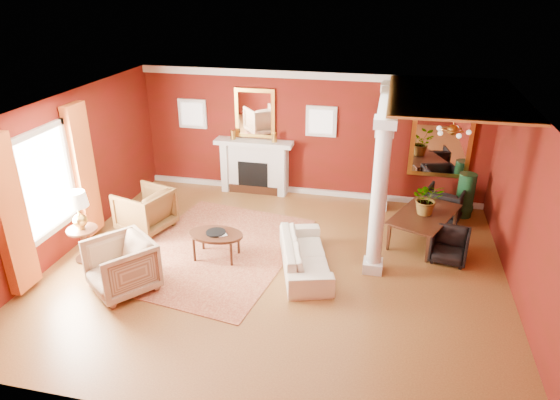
% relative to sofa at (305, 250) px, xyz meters
% --- Properties ---
extents(ground, '(8.00, 8.00, 0.00)m').
position_rel_sofa_xyz_m(ground, '(-0.51, -0.11, -0.38)').
color(ground, brown).
rests_on(ground, ground).
extents(room_shell, '(8.04, 7.04, 2.92)m').
position_rel_sofa_xyz_m(room_shell, '(-0.51, -0.11, 1.63)').
color(room_shell, '#62100D').
rests_on(room_shell, ground).
extents(fireplace, '(1.85, 0.42, 1.29)m').
position_rel_sofa_xyz_m(fireplace, '(-1.81, 3.21, 0.26)').
color(fireplace, silver).
rests_on(fireplace, ground).
extents(overmantel_mirror, '(0.95, 0.07, 1.15)m').
position_rel_sofa_xyz_m(overmantel_mirror, '(-1.81, 3.35, 1.52)').
color(overmantel_mirror, gold).
rests_on(overmantel_mirror, fireplace).
extents(flank_window_left, '(0.70, 0.07, 0.70)m').
position_rel_sofa_xyz_m(flank_window_left, '(-3.36, 3.36, 1.42)').
color(flank_window_left, silver).
rests_on(flank_window_left, room_shell).
extents(flank_window_right, '(0.70, 0.07, 0.70)m').
position_rel_sofa_xyz_m(flank_window_right, '(-0.26, 3.36, 1.42)').
color(flank_window_right, silver).
rests_on(flank_window_right, room_shell).
extents(left_window, '(0.21, 2.55, 2.60)m').
position_rel_sofa_xyz_m(left_window, '(-4.40, -0.71, 1.04)').
color(left_window, white).
rests_on(left_window, room_shell).
extents(column_front, '(0.36, 0.36, 2.80)m').
position_rel_sofa_xyz_m(column_front, '(1.19, 0.19, 1.04)').
color(column_front, silver).
rests_on(column_front, ground).
extents(column_back, '(0.36, 0.36, 2.80)m').
position_rel_sofa_xyz_m(column_back, '(1.19, 2.89, 1.04)').
color(column_back, silver).
rests_on(column_back, ground).
extents(header_beam, '(0.30, 3.20, 0.32)m').
position_rel_sofa_xyz_m(header_beam, '(1.19, 1.79, 2.24)').
color(header_beam, silver).
rests_on(header_beam, column_front).
extents(amber_ceiling, '(2.30, 3.40, 0.04)m').
position_rel_sofa_xyz_m(amber_ceiling, '(2.34, 1.64, 2.49)').
color(amber_ceiling, '#CD883C').
rests_on(amber_ceiling, room_shell).
extents(dining_mirror, '(1.30, 0.07, 1.70)m').
position_rel_sofa_xyz_m(dining_mirror, '(2.39, 3.35, 1.17)').
color(dining_mirror, gold).
rests_on(dining_mirror, room_shell).
extents(chandelier, '(0.60, 0.62, 0.75)m').
position_rel_sofa_xyz_m(chandelier, '(2.39, 1.69, 1.86)').
color(chandelier, '#B68F39').
rests_on(chandelier, room_shell).
extents(crown_trim, '(8.00, 0.08, 0.16)m').
position_rel_sofa_xyz_m(crown_trim, '(-0.51, 3.35, 2.44)').
color(crown_trim, silver).
rests_on(crown_trim, room_shell).
extents(base_trim, '(8.00, 0.08, 0.12)m').
position_rel_sofa_xyz_m(base_trim, '(-0.51, 3.35, -0.32)').
color(base_trim, silver).
rests_on(base_trim, ground).
extents(rug, '(3.37, 4.15, 0.02)m').
position_rel_sofa_xyz_m(rug, '(-1.78, 0.26, -0.38)').
color(rug, maroon).
rests_on(rug, ground).
extents(sofa, '(1.11, 2.04, 0.77)m').
position_rel_sofa_xyz_m(sofa, '(0.00, 0.00, 0.00)').
color(sofa, white).
rests_on(sofa, ground).
extents(armchair_leopard, '(1.11, 1.15, 0.97)m').
position_rel_sofa_xyz_m(armchair_leopard, '(-3.46, 0.79, 0.10)').
color(armchair_leopard, black).
rests_on(armchair_leopard, ground).
extents(armchair_stripe, '(1.32, 1.31, 1.00)m').
position_rel_sofa_xyz_m(armchair_stripe, '(-2.84, -1.31, 0.12)').
color(armchair_stripe, tan).
rests_on(armchair_stripe, ground).
extents(coffee_table, '(1.01, 1.01, 0.51)m').
position_rel_sofa_xyz_m(coffee_table, '(-1.66, 0.02, 0.08)').
color(coffee_table, black).
rests_on(coffee_table, ground).
extents(coffee_book, '(0.15, 0.11, 0.22)m').
position_rel_sofa_xyz_m(coffee_book, '(-1.62, -0.04, 0.24)').
color(coffee_book, black).
rests_on(coffee_book, coffee_table).
extents(side_table, '(0.54, 0.54, 1.36)m').
position_rel_sofa_xyz_m(side_table, '(-4.01, -0.57, 0.52)').
color(side_table, black).
rests_on(side_table, ground).
extents(dining_table, '(1.21, 1.77, 0.93)m').
position_rel_sofa_xyz_m(dining_table, '(2.12, 1.54, 0.08)').
color(dining_table, black).
rests_on(dining_table, ground).
extents(dining_chair_near, '(0.75, 0.72, 0.67)m').
position_rel_sofa_xyz_m(dining_chair_near, '(2.53, 0.87, -0.05)').
color(dining_chair_near, black).
rests_on(dining_chair_near, ground).
extents(dining_chair_far, '(0.93, 0.89, 0.77)m').
position_rel_sofa_xyz_m(dining_chair_far, '(2.56, 2.66, 0.00)').
color(dining_chair_far, black).
rests_on(dining_chair_far, ground).
extents(green_urn, '(0.41, 0.41, 0.99)m').
position_rel_sofa_xyz_m(green_urn, '(2.99, 2.89, 0.00)').
color(green_urn, '#133D1F').
rests_on(green_urn, ground).
extents(potted_plant, '(0.69, 0.74, 0.51)m').
position_rel_sofa_xyz_m(potted_plant, '(2.10, 1.54, 0.80)').
color(potted_plant, '#26591E').
rests_on(potted_plant, dining_table).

